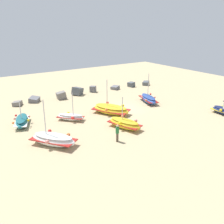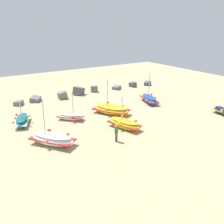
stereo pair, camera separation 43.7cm
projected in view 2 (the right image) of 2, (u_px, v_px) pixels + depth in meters
The scene contains 9 objects.
ground_plane at pixel (122, 109), 31.22m from camera, with size 56.64×56.64×0.00m, color tan.
fishing_boat_0 at pixel (149, 99), 33.50m from camera, with size 2.42×4.04×3.89m.
fishing_boat_2 at pixel (52, 139), 22.03m from camera, with size 3.69×4.29×4.08m.
fishing_boat_3 at pixel (111, 109), 29.44m from camera, with size 3.70×4.81×4.07m.
fishing_boat_4 at pixel (71, 117), 27.61m from camera, with size 2.84×2.94×3.15m.
fishing_boat_5 at pixel (22, 120), 26.37m from camera, with size 2.46×3.71×2.75m.
fishing_boat_6 at pixel (124, 124), 25.42m from camera, with size 2.33×3.89×3.27m.
person_walking at pixel (116, 132), 22.44m from camera, with size 0.32×0.32×1.63m.
breakwater_rocks at pixel (84, 92), 37.37m from camera, with size 22.57×2.67×1.43m.
Camera 2 is at (-17.05, -24.14, 10.16)m, focal length 40.60 mm.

